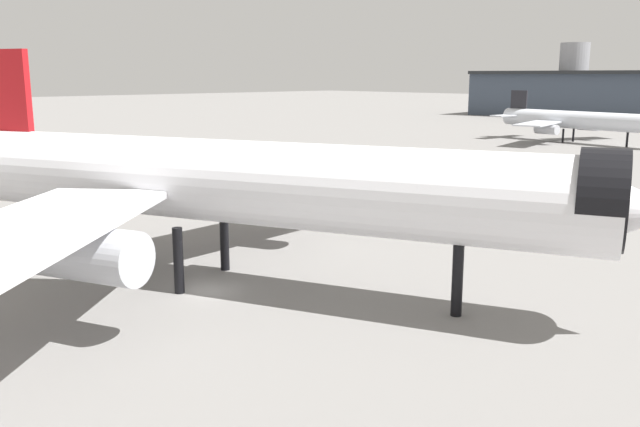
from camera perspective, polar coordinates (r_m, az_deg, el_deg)
name	(u,v)px	position (r m, az deg, el deg)	size (l,w,h in m)	color
ground	(206,291)	(49.46, -9.69, -6.56)	(900.00, 900.00, 0.00)	slate
airliner_near_gate	(227,183)	(49.03, -7.93, 2.60)	(56.72, 50.63, 17.46)	white
airliner_far_taxiway	(576,120)	(165.82, 20.99, 7.43)	(43.37, 39.41, 11.68)	silver
baggage_cart_trailing	(416,200)	(79.54, 8.16, 1.18)	(2.74, 2.87, 1.82)	black
traffic_cone_wingtip	(280,199)	(82.81, -3.42, 1.21)	(0.45, 0.45, 0.56)	#F2600C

